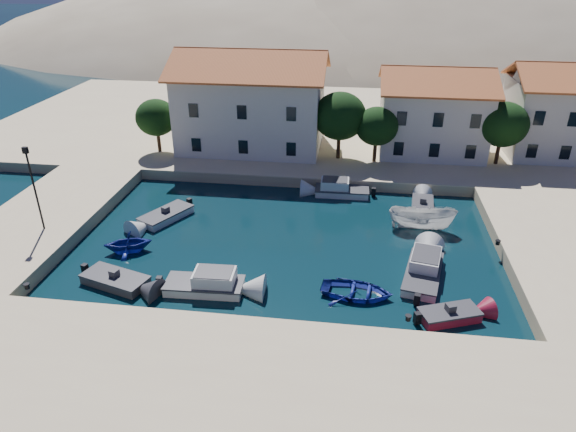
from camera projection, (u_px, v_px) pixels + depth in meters
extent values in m
plane|color=black|center=(261.00, 331.00, 28.62)|extent=(400.00, 400.00, 0.00)
cube|color=#D0B78E|center=(237.00, 409.00, 23.09)|extent=(52.00, 12.00, 1.00)
cube|color=#D0B78E|center=(42.00, 221.00, 39.50)|extent=(8.00, 20.00, 1.00)
cube|color=#D0B78E|center=(334.00, 125.00, 61.71)|extent=(80.00, 36.00, 1.00)
ellipsoid|color=gray|center=(301.00, 119.00, 136.04)|extent=(198.00, 126.00, 72.00)
ellipsoid|color=gray|center=(460.00, 122.00, 150.58)|extent=(220.00, 176.00, 99.00)
cube|color=beige|center=(252.00, 110.00, 51.91)|extent=(14.00, 9.00, 7.50)
pyramid|color=#AB4E26|center=(250.00, 61.00, 49.71)|extent=(14.70, 9.45, 2.20)
cube|color=beige|center=(432.00, 119.00, 50.87)|extent=(10.00, 8.00, 6.50)
pyramid|color=#AB4E26|center=(437.00, 77.00, 48.98)|extent=(10.50, 8.40, 1.80)
cube|color=beige|center=(556.00, 118.00, 50.20)|extent=(9.00, 8.00, 7.00)
pyramid|color=#AB4E26|center=(568.00, 73.00, 48.20)|extent=(9.45, 8.40, 1.80)
cylinder|color=#382314|center=(159.00, 139.00, 51.48)|extent=(0.36, 0.36, 2.50)
ellipsoid|color=black|center=(156.00, 118.00, 50.46)|extent=(4.00, 4.00, 3.60)
cylinder|color=#382314|center=(339.00, 143.00, 49.65)|extent=(0.36, 0.36, 3.00)
ellipsoid|color=black|center=(340.00, 116.00, 48.42)|extent=(5.00, 5.00, 4.50)
cylinder|color=#382314|center=(375.00, 149.00, 48.90)|extent=(0.36, 0.36, 2.50)
ellipsoid|color=black|center=(377.00, 126.00, 47.88)|extent=(4.00, 4.00, 3.60)
cylinder|color=#382314|center=(498.00, 150.00, 48.35)|extent=(0.36, 0.36, 2.75)
ellipsoid|color=black|center=(503.00, 124.00, 47.23)|extent=(4.60, 4.60, 4.14)
cylinder|color=black|center=(35.00, 191.00, 35.97)|extent=(0.14, 0.14, 6.00)
cube|color=black|center=(25.00, 150.00, 34.61)|extent=(0.35, 0.25, 0.45)
cylinder|color=black|center=(27.00, 286.00, 30.52)|extent=(0.36, 0.36, 0.30)
cylinder|color=black|center=(408.00, 318.00, 27.84)|extent=(0.36, 0.36, 0.30)
cylinder|color=black|center=(498.00, 243.00, 35.17)|extent=(0.36, 0.36, 0.30)
cube|color=#37363C|center=(116.00, 281.00, 32.64)|extent=(4.56, 3.02, 0.90)
cube|color=#37363C|center=(115.00, 276.00, 32.49)|extent=(4.67, 3.08, 0.10)
cube|color=#37363C|center=(114.00, 273.00, 32.39)|extent=(0.62, 0.62, 0.50)
cube|color=silver|center=(205.00, 287.00, 32.03)|extent=(4.85, 2.22, 0.90)
cube|color=#37363C|center=(204.00, 282.00, 31.88)|extent=(4.96, 2.27, 0.10)
cube|color=silver|center=(204.00, 278.00, 31.71)|extent=(2.59, 1.83, 0.90)
imported|color=navy|center=(356.00, 295.00, 31.67)|extent=(4.72, 3.60, 0.91)
cube|color=maroon|center=(449.00, 316.00, 29.46)|extent=(3.67, 2.60, 0.90)
cube|color=#37363C|center=(450.00, 311.00, 29.31)|extent=(3.76, 2.66, 0.10)
cube|color=#37363C|center=(451.00, 308.00, 29.21)|extent=(0.65, 0.65, 0.50)
cube|color=silver|center=(423.00, 275.00, 33.24)|extent=(3.15, 5.52, 0.90)
cube|color=#37363C|center=(423.00, 271.00, 33.09)|extent=(3.21, 5.65, 0.10)
cube|color=silver|center=(424.00, 266.00, 32.92)|extent=(2.33, 3.07, 0.90)
imported|color=silver|center=(421.00, 229.00, 39.36)|extent=(5.12, 2.10, 1.95)
cube|color=silver|center=(422.00, 207.00, 42.24)|extent=(2.02, 3.72, 0.90)
cube|color=#37363C|center=(423.00, 203.00, 42.09)|extent=(2.06, 3.81, 0.10)
cube|color=#37363C|center=(423.00, 201.00, 41.99)|extent=(0.55, 0.55, 0.50)
imported|color=navy|center=(129.00, 251.00, 36.39)|extent=(4.03, 3.78, 1.71)
cube|color=silver|center=(166.00, 216.00, 40.77)|extent=(3.71, 4.69, 0.90)
cube|color=#37363C|center=(166.00, 212.00, 40.62)|extent=(3.79, 4.80, 0.10)
cube|color=#37363C|center=(165.00, 210.00, 40.52)|extent=(0.68, 0.68, 0.50)
cube|color=silver|center=(342.00, 192.00, 44.84)|extent=(4.58, 2.00, 0.90)
cube|color=#37363C|center=(342.00, 189.00, 44.69)|extent=(4.69, 2.04, 0.10)
cube|color=silver|center=(342.00, 185.00, 44.53)|extent=(2.43, 1.68, 0.90)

